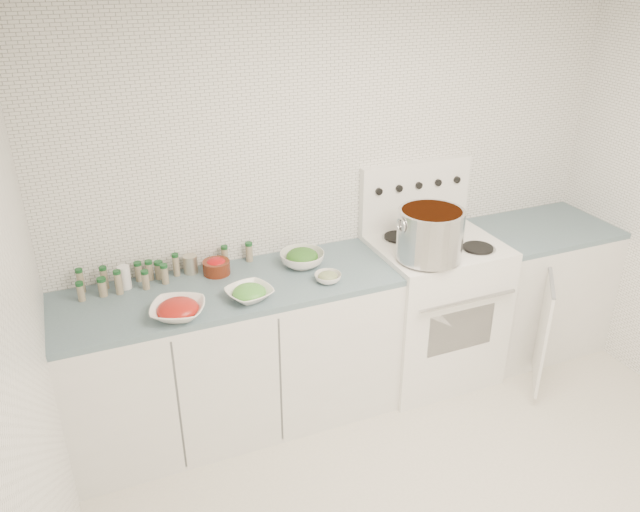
{
  "coord_description": "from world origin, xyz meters",
  "views": [
    {
      "loc": [
        -1.51,
        -1.72,
        2.52
      ],
      "look_at": [
        -0.31,
        1.14,
        1.01
      ],
      "focal_mm": 35.0,
      "sensor_mm": 36.0,
      "label": 1
    }
  ],
  "objects": [
    {
      "name": "bowl_broccoli",
      "position": [
        -0.36,
        1.28,
        0.95
      ],
      "size": [
        0.31,
        0.31,
        0.1
      ],
      "color": "white",
      "rests_on": "counter_left"
    },
    {
      "name": "bowl_zucchini",
      "position": [
        -0.31,
        1.04,
        0.93
      ],
      "size": [
        0.16,
        0.16,
        0.06
      ],
      "color": "white",
      "rests_on": "counter_left"
    },
    {
      "name": "room_walls",
      "position": [
        0.0,
        0.0,
        1.56
      ],
      "size": [
        3.54,
        3.04,
        2.52
      ],
      "color": "white",
      "rests_on": "ground"
    },
    {
      "name": "counter_left",
      "position": [
        -0.82,
        1.19,
        0.45
      ],
      "size": [
        1.85,
        0.62,
        0.9
      ],
      "color": "white",
      "rests_on": "ground"
    },
    {
      "name": "bowl_pepper",
      "position": [
        -0.84,
        1.37,
        0.95
      ],
      "size": [
        0.15,
        0.15,
        0.09
      ],
      "color": "#581F0F",
      "rests_on": "counter_left"
    },
    {
      "name": "bowl_snowpea",
      "position": [
        -0.76,
        1.03,
        0.93
      ],
      "size": [
        0.29,
        0.29,
        0.08
      ],
      "color": "white",
      "rests_on": "counter_left"
    },
    {
      "name": "bowl_tomato",
      "position": [
        -1.13,
        0.99,
        0.94
      ],
      "size": [
        0.35,
        0.35,
        0.09
      ],
      "color": "white",
      "rests_on": "counter_left"
    },
    {
      "name": "stock_pot",
      "position": [
        0.31,
        1.01,
        1.1
      ],
      "size": [
        0.4,
        0.38,
        0.29
      ],
      "rotation": [
        0.0,
        0.0,
        0.27
      ],
      "color": "silver",
      "rests_on": "stove"
    },
    {
      "name": "spice_cluster",
      "position": [
        -1.21,
        1.41,
        0.96
      ],
      "size": [
        0.98,
        0.15,
        0.14
      ],
      "color": "gray",
      "rests_on": "counter_left"
    },
    {
      "name": "salt_canister",
      "position": [
        -1.34,
        1.39,
        0.96
      ],
      "size": [
        0.08,
        0.08,
        0.13
      ],
      "primitive_type": "cylinder",
      "rotation": [
        0.0,
        0.0,
        0.28
      ],
      "color": "white",
      "rests_on": "counter_left"
    },
    {
      "name": "tin_can",
      "position": [
        -0.97,
        1.43,
        0.95
      ],
      "size": [
        0.1,
        0.1,
        0.1
      ],
      "primitive_type": "cylinder",
      "rotation": [
        0.0,
        0.0,
        -0.4
      ],
      "color": "#AEA793",
      "rests_on": "counter_left"
    },
    {
      "name": "stove",
      "position": [
        0.48,
        1.19,
        0.5
      ],
      "size": [
        0.76,
        0.7,
        1.36
      ],
      "color": "white",
      "rests_on": "ground"
    },
    {
      "name": "counter_right",
      "position": [
        1.3,
        1.19,
        0.45
      ],
      "size": [
        0.89,
        0.94,
        0.9
      ],
      "color": "white",
      "rests_on": "ground"
    }
  ]
}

